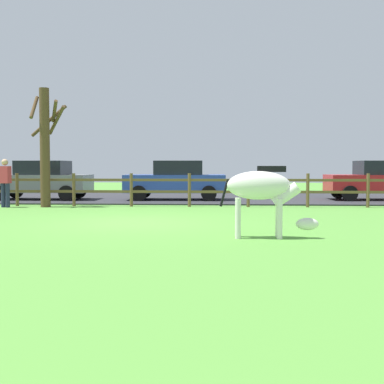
% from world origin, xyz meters
% --- Properties ---
extents(ground_plane, '(60.00, 60.00, 0.00)m').
position_xyz_m(ground_plane, '(0.00, 0.00, 0.00)').
color(ground_plane, '#549338').
extents(parking_asphalt, '(28.00, 7.40, 0.05)m').
position_xyz_m(parking_asphalt, '(0.00, 9.30, 0.03)').
color(parking_asphalt, '#2D2D33').
rests_on(parking_asphalt, ground_plane).
extents(paddock_fence, '(20.27, 0.11, 1.15)m').
position_xyz_m(paddock_fence, '(-0.92, 5.00, 0.66)').
color(paddock_fence, brown).
rests_on(paddock_fence, ground_plane).
extents(bare_tree, '(1.41, 1.13, 4.04)m').
position_xyz_m(bare_tree, '(-3.80, 4.66, 2.16)').
color(bare_tree, '#513A23').
rests_on(bare_tree, ground_plane).
extents(zebra, '(1.93, 0.51, 1.41)m').
position_xyz_m(zebra, '(2.97, -2.51, 0.93)').
color(zebra, white).
rests_on(zebra, ground_plane).
extents(parked_car_grey, '(4.02, 1.91, 1.56)m').
position_xyz_m(parked_car_grey, '(-5.07, 7.74, 0.84)').
color(parked_car_grey, slate).
rests_on(parked_car_grey, parking_asphalt).
extents(parked_car_red, '(4.05, 1.98, 1.56)m').
position_xyz_m(parked_car_red, '(8.49, 8.22, 0.84)').
color(parked_car_red, red).
rests_on(parked_car_red, parking_asphalt).
extents(parked_car_blue, '(4.05, 1.98, 1.56)m').
position_xyz_m(parked_car_blue, '(0.39, 7.91, 0.84)').
color(parked_car_blue, '#2D4CAD').
rests_on(parked_car_blue, parking_asphalt).
extents(visitor_near_fence, '(0.40, 0.30, 1.64)m').
position_xyz_m(visitor_near_fence, '(-5.12, 4.40, 0.91)').
color(visitor_near_fence, '#232847').
rests_on(visitor_near_fence, ground_plane).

